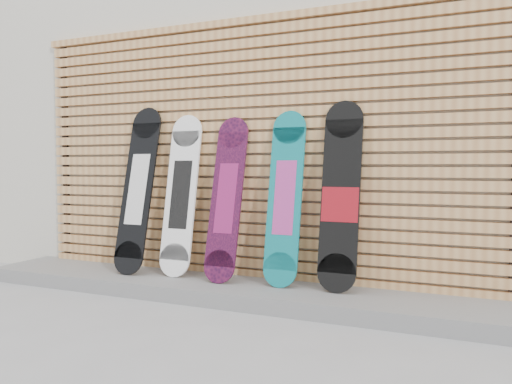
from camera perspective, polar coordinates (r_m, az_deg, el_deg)
ground at (r=3.45m, az=-5.30°, el=-14.86°), size 80.00×80.00×0.00m
building at (r=6.52m, az=13.71°, el=9.46°), size 12.00×5.00×3.60m
concrete_step at (r=4.08m, az=-2.57°, el=-11.15°), size 4.60×0.70×0.12m
slat_wall at (r=4.22m, az=-0.89°, el=5.04°), size 4.26×0.08×2.29m
snowboard_0 at (r=4.53m, az=-13.34°, el=0.32°), size 0.29×0.38×1.47m
snowboard_1 at (r=4.33m, az=-8.57°, el=-0.29°), size 0.29×0.30×1.39m
snowboard_2 at (r=4.09m, az=-3.39°, el=-0.71°), size 0.27×0.35×1.35m
snowboard_3 at (r=3.92m, az=3.32°, el=-0.63°), size 0.27×0.29×1.38m
snowboard_4 at (r=3.80m, az=9.64°, el=-0.50°), size 0.29×0.28×1.44m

